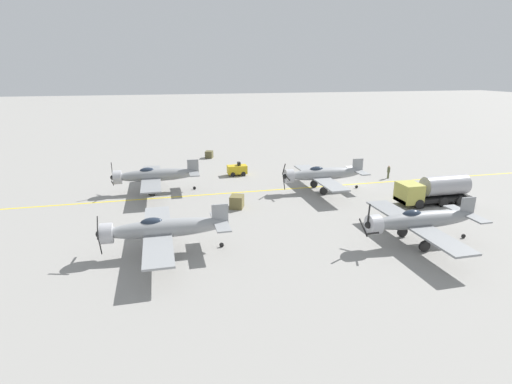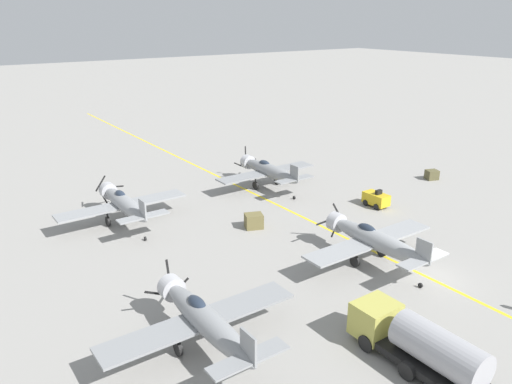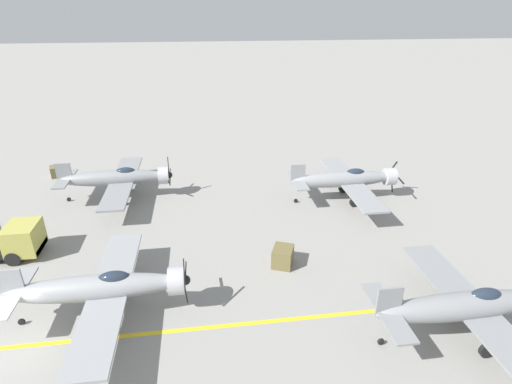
% 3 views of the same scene
% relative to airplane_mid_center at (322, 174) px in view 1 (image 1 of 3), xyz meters
% --- Properties ---
extents(ground_plane, '(400.00, 400.00, 0.00)m').
position_rel_airplane_mid_center_xyz_m(ground_plane, '(1.68, -4.31, -2.01)').
color(ground_plane, gray).
extents(taxiway_stripe, '(0.30, 160.00, 0.01)m').
position_rel_airplane_mid_center_xyz_m(taxiway_stripe, '(1.68, -4.31, -2.01)').
color(taxiway_stripe, yellow).
rests_on(taxiway_stripe, ground).
extents(airplane_mid_center, '(12.00, 9.98, 3.65)m').
position_rel_airplane_mid_center_xyz_m(airplane_mid_center, '(0.00, 0.00, 0.00)').
color(airplane_mid_center, '#939699').
rests_on(airplane_mid_center, ground).
extents(airplane_far_center, '(12.00, 9.98, 3.80)m').
position_rel_airplane_mid_center_xyz_m(airplane_far_center, '(4.12, 19.09, 0.00)').
color(airplane_far_center, gray).
rests_on(airplane_far_center, ground).
extents(airplane_mid_left, '(12.00, 9.98, 3.80)m').
position_rel_airplane_mid_center_xyz_m(airplane_mid_left, '(-15.83, -1.78, 0.00)').
color(airplane_mid_left, gray).
rests_on(airplane_mid_left, ground).
extents(airplane_far_left, '(12.00, 9.98, 3.65)m').
position_rel_airplane_mid_center_xyz_m(airplane_far_left, '(-12.72, 18.49, 0.00)').
color(airplane_far_left, gray).
rests_on(airplane_far_left, ground).
extents(fuel_tanker, '(2.68, 8.00, 2.98)m').
position_rel_airplane_mid_center_xyz_m(fuel_tanker, '(-7.19, -9.68, -0.50)').
color(fuel_tanker, black).
rests_on(fuel_tanker, ground).
extents(tow_tractor, '(1.57, 2.60, 1.79)m').
position_rel_airplane_mid_center_xyz_m(tow_tractor, '(9.57, 8.25, -1.22)').
color(tow_tractor, gold).
rests_on(tow_tractor, ground).
extents(ground_crew_walking, '(0.37, 0.37, 1.71)m').
position_rel_airplane_mid_center_xyz_m(ground_crew_walking, '(3.23, -10.77, -1.08)').
color(ground_crew_walking, '#515638').
rests_on(ground_crew_walking, ground).
extents(supply_crate_by_tanker, '(1.63, 1.50, 1.11)m').
position_rel_airplane_mid_center_xyz_m(supply_crate_by_tanker, '(21.59, 10.52, -1.45)').
color(supply_crate_by_tanker, brown).
rests_on(supply_crate_by_tanker, ground).
extents(supply_crate_mid_lane, '(1.93, 1.78, 1.30)m').
position_rel_airplane_mid_center_xyz_m(supply_crate_mid_lane, '(-3.56, 10.87, -1.36)').
color(supply_crate_mid_lane, brown).
rests_on(supply_crate_mid_lane, ground).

